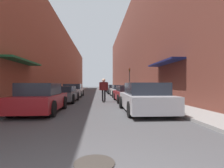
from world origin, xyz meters
TOP-DOWN VIEW (x-y plane):
  - ground at (0.00, 24.12)m, footprint 132.64×132.64m
  - curb_strip_left at (-4.44, 30.14)m, footprint 1.80×60.29m
  - curb_strip_right at (4.44, 30.14)m, footprint 1.80×60.29m
  - building_row_left at (-7.34, 30.14)m, footprint 4.90×60.29m
  - building_row_right at (7.34, 30.14)m, footprint 4.90×60.29m
  - parked_car_left_0 at (-2.53, 6.83)m, footprint 1.87×3.96m
  - parked_car_left_1 at (-2.49, 11.81)m, footprint 2.04×4.28m
  - parked_car_left_2 at (-2.56, 17.51)m, footprint 2.08×4.24m
  - parked_car_right_0 at (2.41, 6.61)m, footprint 2.07×4.47m
  - parked_car_right_1 at (2.47, 11.65)m, footprint 1.96×4.37m
  - parked_car_right_2 at (2.50, 16.95)m, footprint 1.88×4.76m
  - parked_car_right_3 at (2.42, 22.85)m, footprint 1.93×3.96m
  - parked_car_right_4 at (2.48, 28.16)m, footprint 1.97×4.58m
  - parked_car_right_5 at (2.53, 33.76)m, footprint 1.88×4.69m
  - skateboarder at (0.59, 11.57)m, footprint 0.68×0.78m
  - manhole_cover at (0.11, 1.29)m, footprint 0.70×0.70m
  - traffic_light at (4.47, 22.02)m, footprint 0.16×0.22m

SIDE VIEW (x-z plane):
  - ground at x=0.00m, z-range 0.00..0.00m
  - manhole_cover at x=0.11m, z-range 0.00..0.02m
  - curb_strip_left at x=-4.44m, z-range 0.00..0.12m
  - curb_strip_right at x=4.44m, z-range 0.00..0.12m
  - parked_car_right_4 at x=2.48m, z-range -0.02..1.17m
  - parked_car_left_1 at x=-2.49m, z-range -0.01..1.19m
  - parked_car_right_1 at x=2.47m, z-range -0.01..1.21m
  - parked_car_right_5 at x=2.53m, z-range -0.02..1.23m
  - parked_car_right_3 at x=2.42m, z-range 0.00..1.25m
  - parked_car_right_2 at x=2.50m, z-range 0.00..1.25m
  - parked_car_left_2 at x=-2.56m, z-range -0.03..1.36m
  - parked_car_left_0 at x=-2.53m, z-range -0.03..1.37m
  - parked_car_right_0 at x=2.41m, z-range -0.03..1.39m
  - skateboarder at x=0.59m, z-range 0.21..1.99m
  - traffic_light at x=4.47m, z-range 0.53..3.96m
  - building_row_left at x=-7.34m, z-range 0.00..10.68m
  - building_row_right at x=7.34m, z-range 0.00..14.64m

